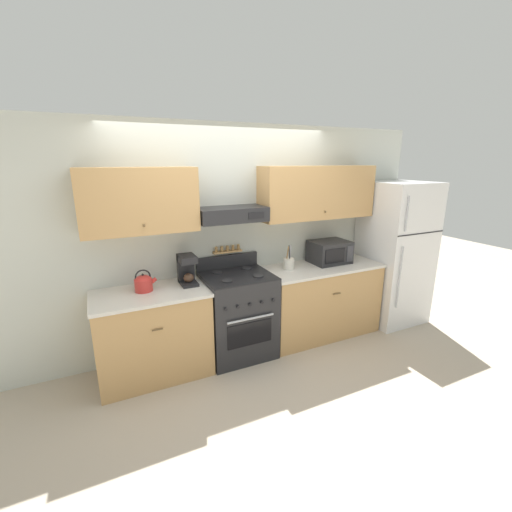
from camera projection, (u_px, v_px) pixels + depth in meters
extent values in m
plane|color=#B2A38E|center=(250.00, 367.00, 3.70)|extent=(16.00, 16.00, 0.00)
cube|color=silver|center=(225.00, 239.00, 3.96)|extent=(5.20, 0.08, 2.55)
cube|color=tan|center=(139.00, 201.00, 3.26)|extent=(1.09, 0.33, 0.62)
sphere|color=brown|center=(144.00, 226.00, 3.16)|extent=(0.02, 0.02, 0.02)
cube|color=tan|center=(317.00, 192.00, 4.11)|extent=(1.47, 0.33, 0.62)
sphere|color=brown|center=(325.00, 212.00, 4.01)|extent=(0.02, 0.02, 0.02)
cube|color=#232326|center=(231.00, 214.00, 3.68)|extent=(0.75, 0.37, 0.15)
cube|color=black|center=(256.00, 215.00, 3.60)|extent=(0.18, 0.01, 0.07)
cube|color=tan|center=(228.00, 252.00, 3.92)|extent=(0.34, 0.07, 0.02)
cylinder|color=olive|center=(216.00, 249.00, 3.86)|extent=(0.03, 0.03, 0.06)
cylinder|color=olive|center=(222.00, 249.00, 3.88)|extent=(0.03, 0.03, 0.06)
cylinder|color=olive|center=(227.00, 248.00, 3.91)|extent=(0.03, 0.03, 0.06)
cylinder|color=olive|center=(233.00, 248.00, 3.94)|extent=(0.03, 0.03, 0.06)
cylinder|color=olive|center=(238.00, 247.00, 3.97)|extent=(0.03, 0.03, 0.06)
cube|color=tan|center=(153.00, 335.00, 3.49)|extent=(1.09, 0.63, 0.87)
cube|color=silver|center=(150.00, 294.00, 3.37)|extent=(1.11, 0.66, 0.03)
cylinder|color=brown|center=(158.00, 330.00, 3.14)|extent=(0.10, 0.01, 0.01)
cube|color=tan|center=(319.00, 301.00, 4.34)|extent=(1.47, 0.63, 0.87)
cube|color=silver|center=(321.00, 267.00, 4.22)|extent=(1.50, 0.66, 0.03)
cylinder|color=brown|center=(337.00, 294.00, 3.99)|extent=(0.10, 0.01, 0.01)
cube|color=#232326|center=(238.00, 315.00, 3.85)|extent=(0.74, 0.64, 0.94)
cube|color=black|center=(250.00, 334.00, 3.59)|extent=(0.50, 0.01, 0.26)
cylinder|color=#ADAFB5|center=(251.00, 319.00, 3.52)|extent=(0.52, 0.02, 0.02)
cube|color=black|center=(237.00, 275.00, 3.72)|extent=(0.74, 0.64, 0.01)
cylinder|color=#232326|center=(227.00, 281.00, 3.51)|extent=(0.11, 0.11, 0.02)
cylinder|color=#232326|center=(258.00, 276.00, 3.66)|extent=(0.11, 0.11, 0.02)
cylinder|color=#232326|center=(217.00, 272.00, 3.78)|extent=(0.11, 0.11, 0.02)
cylinder|color=#232326|center=(247.00, 268.00, 3.93)|extent=(0.11, 0.11, 0.02)
cylinder|color=black|center=(226.00, 309.00, 3.38)|extent=(0.03, 0.02, 0.03)
cylinder|color=black|center=(238.00, 307.00, 3.44)|extent=(0.03, 0.02, 0.03)
cylinder|color=black|center=(250.00, 305.00, 3.49)|extent=(0.03, 0.02, 0.03)
cylinder|color=black|center=(262.00, 302.00, 3.55)|extent=(0.03, 0.02, 0.03)
cylinder|color=black|center=(273.00, 300.00, 3.60)|extent=(0.03, 0.02, 0.03)
cube|color=#232326|center=(227.00, 261.00, 3.96)|extent=(0.74, 0.04, 0.15)
cube|color=white|center=(394.00, 253.00, 4.62)|extent=(0.79, 0.74, 1.89)
cube|color=black|center=(421.00, 234.00, 4.21)|extent=(0.79, 0.01, 0.01)
cylinder|color=#ADAFB5|center=(407.00, 214.00, 4.00)|extent=(0.02, 0.02, 0.42)
cylinder|color=#ADAFB5|center=(399.00, 278.00, 4.21)|extent=(0.02, 0.02, 0.79)
cylinder|color=red|center=(144.00, 285.00, 3.38)|extent=(0.17, 0.17, 0.12)
ellipsoid|color=red|center=(143.00, 279.00, 3.36)|extent=(0.16, 0.16, 0.07)
sphere|color=black|center=(143.00, 275.00, 3.35)|extent=(0.02, 0.02, 0.02)
cylinder|color=red|center=(152.00, 282.00, 3.41)|extent=(0.11, 0.04, 0.09)
torus|color=black|center=(143.00, 277.00, 3.36)|extent=(0.15, 0.01, 0.15)
cube|color=black|center=(188.00, 283.00, 3.58)|extent=(0.17, 0.25, 0.03)
cube|color=black|center=(186.00, 268.00, 3.61)|extent=(0.17, 0.08, 0.31)
cube|color=black|center=(187.00, 259.00, 3.50)|extent=(0.17, 0.21, 0.07)
ellipsoid|color=#4C3323|center=(189.00, 278.00, 3.54)|extent=(0.11, 0.11, 0.10)
cube|color=#232326|center=(329.00, 252.00, 4.31)|extent=(0.48, 0.37, 0.28)
cube|color=black|center=(335.00, 256.00, 4.13)|extent=(0.29, 0.01, 0.18)
cube|color=#38383D|center=(350.00, 254.00, 4.22)|extent=(0.10, 0.01, 0.20)
cylinder|color=silver|center=(289.00, 264.00, 4.07)|extent=(0.13, 0.13, 0.13)
cylinder|color=olive|center=(288.00, 253.00, 4.01)|extent=(0.01, 0.05, 0.16)
cylinder|color=#28282B|center=(289.00, 252.00, 4.03)|extent=(0.01, 0.04, 0.16)
cylinder|color=#B2B2B7|center=(290.00, 252.00, 4.05)|extent=(0.01, 0.03, 0.16)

